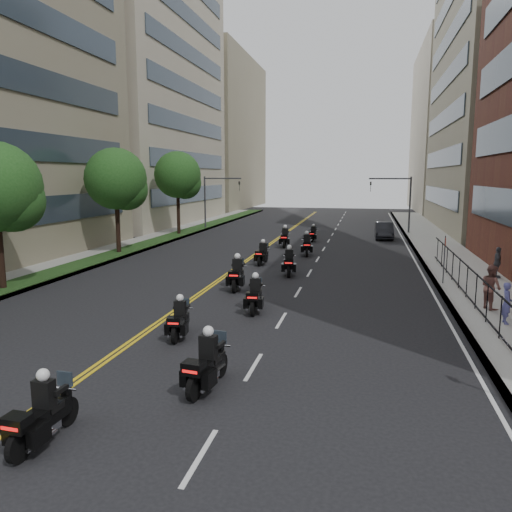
% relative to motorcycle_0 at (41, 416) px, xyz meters
% --- Properties ---
extents(ground, '(160.00, 160.00, 0.00)m').
position_rel_motorcycle_0_xyz_m(ground, '(0.26, 0.26, -0.65)').
color(ground, black).
rests_on(ground, ground).
extents(sidewalk_right, '(4.00, 90.00, 0.15)m').
position_rel_motorcycle_0_xyz_m(sidewalk_right, '(12.26, 25.26, -0.58)').
color(sidewalk_right, gray).
rests_on(sidewalk_right, ground).
extents(sidewalk_left, '(4.00, 90.00, 0.15)m').
position_rel_motorcycle_0_xyz_m(sidewalk_left, '(-11.74, 25.26, -0.58)').
color(sidewalk_left, gray).
rests_on(sidewalk_left, ground).
extents(grass_strip, '(2.00, 90.00, 0.04)m').
position_rel_motorcycle_0_xyz_m(grass_strip, '(-10.94, 25.26, -0.48)').
color(grass_strip, '#193C15').
rests_on(grass_strip, sidewalk_left).
extents(building_right_far, '(15.00, 28.00, 26.00)m').
position_rel_motorcycle_0_xyz_m(building_right_far, '(21.76, 78.26, 12.35)').
color(building_right_far, '#A59B85').
rests_on(building_right_far, ground).
extents(building_left_mid, '(16.11, 28.00, 34.00)m').
position_rel_motorcycle_0_xyz_m(building_left_mid, '(-21.72, 48.26, 16.35)').
color(building_left_mid, '#A59B85').
rests_on(building_left_mid, ground).
extents(building_left_far, '(16.00, 28.00, 26.00)m').
position_rel_motorcycle_0_xyz_m(building_left_far, '(-21.74, 78.26, 12.35)').
color(building_left_far, gray).
rests_on(building_left_far, ground).
extents(iron_fence, '(0.05, 28.00, 1.50)m').
position_rel_motorcycle_0_xyz_m(iron_fence, '(11.26, 12.26, 0.25)').
color(iron_fence, black).
rests_on(iron_fence, sidewalk_right).
extents(street_trees, '(4.40, 38.40, 7.98)m').
position_rel_motorcycle_0_xyz_m(street_trees, '(-10.79, 18.87, 4.48)').
color(street_trees, black).
rests_on(street_trees, ground).
extents(traffic_signal_right, '(4.09, 0.20, 5.60)m').
position_rel_motorcycle_0_xyz_m(traffic_signal_right, '(9.80, 42.26, 3.04)').
color(traffic_signal_right, '#3F3F44').
rests_on(traffic_signal_right, ground).
extents(traffic_signal_left, '(4.09, 0.20, 5.60)m').
position_rel_motorcycle_0_xyz_m(traffic_signal_left, '(-9.28, 42.26, 3.04)').
color(traffic_signal_left, '#3F3F44').
rests_on(traffic_signal_left, ground).
extents(motorcycle_0, '(0.54, 2.25, 1.66)m').
position_rel_motorcycle_0_xyz_m(motorcycle_0, '(0.00, 0.00, 0.00)').
color(motorcycle_0, black).
rests_on(motorcycle_0, ground).
extents(motorcycle_1, '(0.71, 2.36, 1.74)m').
position_rel_motorcycle_0_xyz_m(motorcycle_1, '(2.58, 3.42, 0.03)').
color(motorcycle_1, black).
rests_on(motorcycle_1, ground).
extents(motorcycle_2, '(0.62, 2.11, 1.56)m').
position_rel_motorcycle_0_xyz_m(motorcycle_2, '(0.28, 7.38, -0.04)').
color(motorcycle_2, black).
rests_on(motorcycle_2, ground).
extents(motorcycle_3, '(0.62, 2.27, 1.67)m').
position_rel_motorcycle_0_xyz_m(motorcycle_3, '(2.15, 11.30, 0.01)').
color(motorcycle_3, black).
rests_on(motorcycle_3, ground).
extents(motorcycle_4, '(0.68, 2.48, 1.83)m').
position_rel_motorcycle_0_xyz_m(motorcycle_4, '(0.35, 15.19, 0.07)').
color(motorcycle_4, black).
rests_on(motorcycle_4, ground).
extents(motorcycle_5, '(0.69, 2.37, 1.75)m').
position_rel_motorcycle_0_xyz_m(motorcycle_5, '(2.36, 19.42, 0.04)').
color(motorcycle_5, black).
rests_on(motorcycle_5, ground).
extents(motorcycle_6, '(0.55, 2.22, 1.64)m').
position_rel_motorcycle_0_xyz_m(motorcycle_6, '(0.14, 22.51, -0.01)').
color(motorcycle_6, black).
rests_on(motorcycle_6, ground).
extents(motorcycle_7, '(0.71, 2.41, 1.78)m').
position_rel_motorcycle_0_xyz_m(motorcycle_7, '(2.51, 26.81, 0.05)').
color(motorcycle_7, black).
rests_on(motorcycle_7, ground).
extents(motorcycle_8, '(0.63, 2.43, 1.79)m').
position_rel_motorcycle_0_xyz_m(motorcycle_8, '(0.30, 30.63, 0.05)').
color(motorcycle_8, black).
rests_on(motorcycle_8, ground).
extents(motorcycle_9, '(0.50, 2.09, 1.54)m').
position_rel_motorcycle_0_xyz_m(motorcycle_9, '(2.17, 34.56, -0.05)').
color(motorcycle_9, black).
rests_on(motorcycle_9, ground).
extents(parked_sedan, '(1.64, 4.52, 1.48)m').
position_rel_motorcycle_0_xyz_m(parked_sedan, '(8.26, 37.96, 0.09)').
color(parked_sedan, black).
rests_on(parked_sedan, ground).
extents(pedestrian_a, '(0.39, 0.58, 1.59)m').
position_rel_motorcycle_0_xyz_m(pedestrian_a, '(11.95, 11.24, 0.29)').
color(pedestrian_a, '#515194').
rests_on(pedestrian_a, sidewalk_right).
extents(pedestrian_b, '(1.04, 1.13, 1.89)m').
position_rel_motorcycle_0_xyz_m(pedestrian_b, '(11.86, 13.38, 0.44)').
color(pedestrian_b, brown).
rests_on(pedestrian_b, sidewalk_right).
extents(pedestrian_c, '(0.51, 1.03, 1.70)m').
position_rel_motorcycle_0_xyz_m(pedestrian_c, '(13.76, 20.42, 0.35)').
color(pedestrian_c, '#43444B').
rests_on(pedestrian_c, sidewalk_right).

